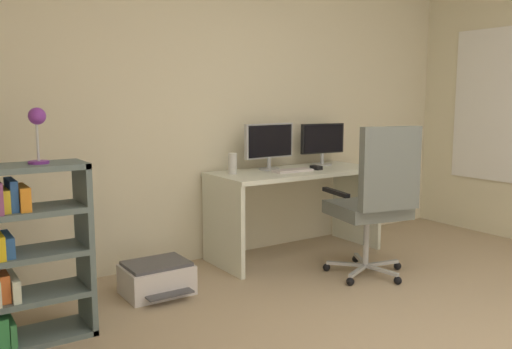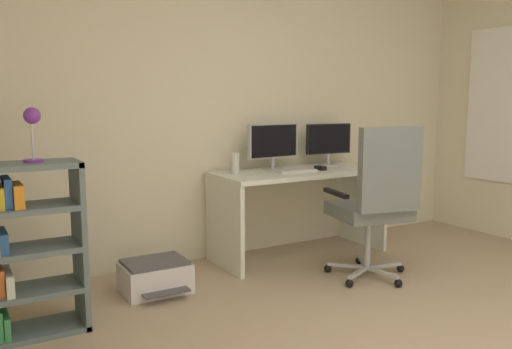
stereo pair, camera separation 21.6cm
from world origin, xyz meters
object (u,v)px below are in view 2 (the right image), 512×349
(keyboard, at_px, (296,171))
(computer_mouse, at_px, (320,168))
(printer, at_px, (155,276))
(monitor_main, at_px, (273,143))
(desktop_speaker, at_px, (235,163))
(desk, at_px, (299,193))
(office_chair, at_px, (377,198))
(monitor_secondary, at_px, (329,141))
(desk_lamp, at_px, (32,125))

(keyboard, xyz_separation_m, computer_mouse, (0.25, 0.00, 0.01))
(printer, bearing_deg, monitor_main, 16.52)
(desktop_speaker, xyz_separation_m, printer, (-0.80, -0.31, -0.72))
(desk, relative_size, office_chair, 1.28)
(printer, bearing_deg, computer_mouse, 5.26)
(keyboard, bearing_deg, monitor_main, 115.34)
(monitor_secondary, distance_m, keyboard, 0.59)
(desk_lamp, xyz_separation_m, printer, (0.78, 0.29, -1.09))
(monitor_main, xyz_separation_m, desktop_speaker, (-0.40, -0.05, -0.15))
(desktop_speaker, relative_size, office_chair, 0.15)
(monitor_secondary, relative_size, office_chair, 0.39)
(desktop_speaker, distance_m, printer, 1.12)
(desk, relative_size, desktop_speaker, 8.70)
(desk, bearing_deg, monitor_main, 142.27)
(keyboard, distance_m, office_chair, 0.79)
(monitor_secondary, height_order, desk_lamp, desk_lamp)
(office_chair, relative_size, printer, 2.54)
(monitor_secondary, distance_m, office_chair, 1.07)
(desk, relative_size, keyboard, 4.35)
(office_chair, xyz_separation_m, printer, (-1.49, 0.61, -0.52))
(monitor_main, height_order, monitor_secondary, monitor_main)
(desk, distance_m, monitor_secondary, 0.61)
(computer_mouse, bearing_deg, monitor_secondary, 37.73)
(keyboard, bearing_deg, office_chair, -73.19)
(desk, distance_m, printer, 1.46)
(keyboard, xyz_separation_m, desk_lamp, (-2.07, -0.43, 0.45))
(monitor_main, relative_size, printer, 1.10)
(computer_mouse, distance_m, office_chair, 0.77)
(keyboard, distance_m, computer_mouse, 0.25)
(monitor_main, distance_m, computer_mouse, 0.46)
(desk, relative_size, printer, 3.25)
(desk_lamp, bearing_deg, desk, 13.11)
(monitor_secondary, bearing_deg, monitor_main, -180.00)
(monitor_main, xyz_separation_m, monitor_secondary, (0.59, 0.00, -0.01))
(monitor_main, xyz_separation_m, office_chair, (0.29, -0.97, -0.35))
(monitor_main, xyz_separation_m, printer, (-1.20, -0.36, -0.86))
(desk, relative_size, monitor_secondary, 3.28)
(desk_lamp, bearing_deg, keyboard, 11.65)
(monitor_main, xyz_separation_m, keyboard, (0.09, -0.21, -0.22))
(office_chair, bearing_deg, printer, 157.57)
(desktop_speaker, height_order, printer, desktop_speaker)
(desk, bearing_deg, monitor_secondary, 18.42)
(desk, xyz_separation_m, office_chair, (0.11, -0.83, 0.08))
(desk_lamp, relative_size, printer, 0.67)
(monitor_secondary, distance_m, computer_mouse, 0.39)
(office_chair, distance_m, desk_lamp, 2.36)
(computer_mouse, relative_size, printer, 0.22)
(monitor_main, bearing_deg, desktop_speaker, -173.13)
(desk, height_order, monitor_secondary, monitor_secondary)
(computer_mouse, bearing_deg, monitor_main, 145.40)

